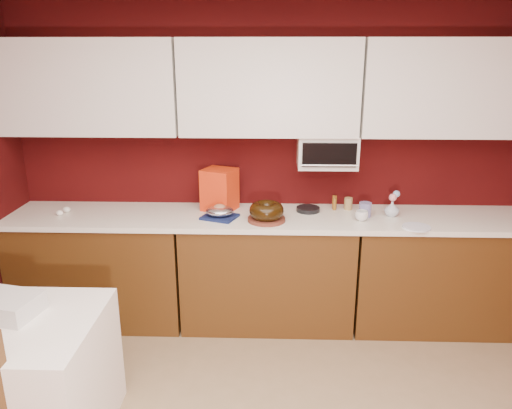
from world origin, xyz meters
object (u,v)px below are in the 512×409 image
at_px(toaster_oven, 327,151).
at_px(bundt_cake, 267,211).
at_px(dining_table, 11,381).
at_px(newspaper_stack, 8,306).
at_px(flower_vase, 392,208).
at_px(foil_ham_nest, 220,211).
at_px(coffee_mug, 362,215).
at_px(blue_jar, 365,210).
at_px(pandoro_box, 220,189).

relative_size(toaster_oven, bundt_cake, 1.75).
xyz_separation_m(dining_table, newspaper_stack, (0.01, 0.07, 0.43)).
distance_m(toaster_oven, dining_table, 2.59).
distance_m(flower_vase, newspaper_stack, 2.67).
distance_m(dining_table, bundt_cake, 1.95).
bearing_deg(flower_vase, foil_ham_nest, -176.05).
distance_m(toaster_oven, coffee_mug, 0.56).
height_order(coffee_mug, newspaper_stack, coffee_mug).
bearing_deg(toaster_oven, blue_jar, -28.85).
distance_m(toaster_oven, bundt_cake, 0.67).
height_order(toaster_oven, pandoro_box, toaster_oven).
distance_m(dining_table, coffee_mug, 2.51).
height_order(pandoro_box, flower_vase, pandoro_box).
distance_m(toaster_oven, flower_vase, 0.66).
relative_size(foil_ham_nest, coffee_mug, 2.29).
bearing_deg(dining_table, coffee_mug, 30.75).
xyz_separation_m(toaster_oven, foil_ham_nest, (-0.81, -0.23, -0.42)).
height_order(foil_ham_nest, newspaper_stack, foil_ham_nest).
xyz_separation_m(toaster_oven, blue_jar, (0.29, -0.16, -0.42)).
xyz_separation_m(foil_ham_nest, blue_jar, (1.10, 0.07, -0.00)).
relative_size(foil_ham_nest, blue_jar, 1.93).
bearing_deg(blue_jar, pandoro_box, 173.05).
xyz_separation_m(pandoro_box, flower_vase, (1.33, -0.12, -0.10)).
height_order(toaster_oven, newspaper_stack, toaster_oven).
relative_size(toaster_oven, newspaper_stack, 1.48).
bearing_deg(newspaper_stack, foil_ham_nest, 49.56).
bearing_deg(bundt_cake, blue_jar, 9.75).
bearing_deg(flower_vase, newspaper_stack, -151.02).
height_order(dining_table, blue_jar, blue_jar).
distance_m(foil_ham_nest, coffee_mug, 1.06).
distance_m(bundt_cake, coffee_mug, 0.71).
xyz_separation_m(coffee_mug, blue_jar, (0.04, 0.10, 0.01)).
bearing_deg(newspaper_stack, bundt_cake, 39.74).
height_order(toaster_oven, foil_ham_nest, toaster_oven).
bearing_deg(pandoro_box, flower_vase, 17.62).
bearing_deg(flower_vase, bundt_cake, -171.30).
bearing_deg(newspaper_stack, toaster_oven, 37.98).
bearing_deg(pandoro_box, bundt_cake, -12.61).
bearing_deg(dining_table, newspaper_stack, 79.63).
bearing_deg(flower_vase, dining_table, -149.84).
relative_size(dining_table, coffee_mug, 10.82).
xyz_separation_m(toaster_oven, pandoro_box, (-0.83, -0.02, -0.31)).
height_order(flower_vase, newspaper_stack, flower_vase).
relative_size(dining_table, foil_ham_nest, 4.73).
xyz_separation_m(pandoro_box, coffee_mug, (1.08, -0.23, -0.12)).
xyz_separation_m(dining_table, pandoro_box, (1.02, 1.48, 0.69)).
distance_m(toaster_oven, newspaper_stack, 2.40).
bearing_deg(coffee_mug, pandoro_box, 167.79).
xyz_separation_m(toaster_oven, coffee_mug, (0.25, -0.26, -0.43)).
bearing_deg(dining_table, blue_jar, 32.16).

